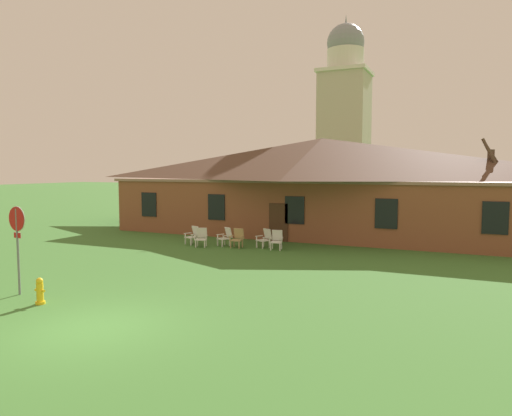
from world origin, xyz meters
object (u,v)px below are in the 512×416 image
fire_hydrant (40,292)px  lawn_chair_right_end (265,238)px  lawn_chair_middle (237,238)px  lawn_chair_by_porch (193,235)px  lawn_chair_left_end (226,236)px  lawn_chair_near_door (201,237)px  lawn_chair_far_side (277,239)px  stop_sign (17,232)px

fire_hydrant → lawn_chair_right_end: bearing=79.8°
lawn_chair_middle → lawn_chair_by_porch: bearing=-178.4°
lawn_chair_left_end → lawn_chair_middle: (0.78, -0.17, 0.00)m
lawn_chair_middle → lawn_chair_right_end: (1.30, 0.51, 0.00)m
lawn_chair_right_end → lawn_chair_near_door: bearing=-161.4°
lawn_chair_by_porch → lawn_chair_left_end: same height
fire_hydrant → lawn_chair_left_end: bearing=89.7°
lawn_chair_left_end → lawn_chair_far_side: size_ratio=1.00×
lawn_chair_near_door → fire_hydrant: bearing=-84.8°
lawn_chair_left_end → fire_hydrant: lawn_chair_left_end is taller
stop_sign → lawn_chair_left_end: size_ratio=2.94×
lawn_chair_middle → lawn_chair_far_side: bearing=7.2°
lawn_chair_middle → fire_hydrant: (-0.83, -11.29, -0.12)m
lawn_chair_left_end → lawn_chair_far_side: 2.81m
lawn_chair_right_end → lawn_chair_by_porch: bearing=-171.5°
lawn_chair_by_porch → lawn_chair_near_door: same height
lawn_chair_near_door → lawn_chair_left_end: size_ratio=1.00×
lawn_chair_by_porch → lawn_chair_middle: bearing=1.6°
stop_sign → lawn_chair_right_end: bearing=72.3°
lawn_chair_left_end → fire_hydrant: 11.46m
lawn_chair_left_end → lawn_chair_far_side: same height
lawn_chair_left_end → fire_hydrant: size_ratio=1.21×
stop_sign → lawn_chair_by_porch: 10.84m
stop_sign → fire_hydrant: bearing=-18.2°
lawn_chair_left_end → lawn_chair_near_door: bearing=-145.6°
lawn_chair_middle → lawn_chair_left_end: bearing=167.9°
lawn_chair_left_end → lawn_chair_right_end: same height
lawn_chair_by_porch → lawn_chair_near_door: bearing=-30.7°
lawn_chair_middle → fire_hydrant: size_ratio=1.21×
lawn_chair_right_end → fire_hydrant: (-2.13, -11.80, -0.12)m
lawn_chair_middle → fire_hydrant: 11.32m
lawn_chair_by_porch → lawn_chair_near_door: size_ratio=1.00×
fire_hydrant → lawn_chair_near_door: bearing=95.2°
lawn_chair_right_end → fire_hydrant: lawn_chair_right_end is taller
lawn_chair_left_end → lawn_chair_far_side: (2.81, 0.09, 0.00)m
stop_sign → fire_hydrant: size_ratio=3.56×
stop_sign → lawn_chair_middle: 11.15m
lawn_chair_far_side → lawn_chair_near_door: bearing=-168.3°
lawn_chair_near_door → lawn_chair_right_end: bearing=18.6°
fire_hydrant → lawn_chair_middle: bearing=85.8°
lawn_chair_left_end → lawn_chair_by_porch: bearing=-172.5°
lawn_chair_right_end → fire_hydrant: 11.99m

